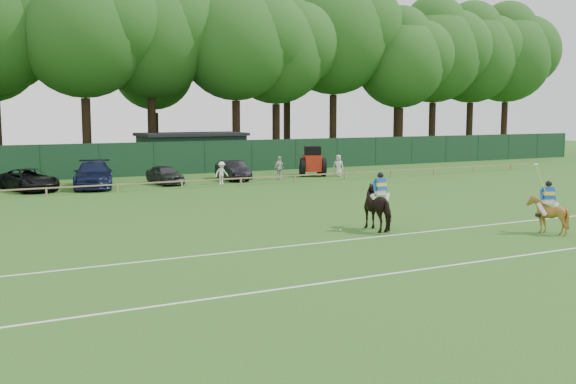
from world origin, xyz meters
TOP-DOWN VIEW (x-y plane):
  - ground at (0.00, 0.00)m, footprint 160.00×160.00m
  - horse_dark at (3.20, 0.20)m, footprint 1.08×2.19m
  - horse_chestnut at (8.56, -3.47)m, footprint 1.64×1.72m
  - suv_black at (-7.49, 21.17)m, footprint 3.40×5.15m
  - sedan_navy at (-3.72, 21.01)m, footprint 3.55×6.00m
  - hatch_grey at (0.85, 20.89)m, footprint 1.83×3.82m
  - estate_black at (5.88, 21.32)m, footprint 1.71×4.15m
  - spectator_left at (4.15, 19.21)m, footprint 1.02×0.66m
  - spectator_mid at (8.80, 19.96)m, footprint 1.04×0.73m
  - spectator_right at (13.73, 20.06)m, footprint 0.92×0.88m
  - rider_dark at (3.20, 0.19)m, footprint 0.94×0.39m
  - rider_chestnut at (8.55, -3.48)m, footprint 0.90×0.77m
  - polo_ball at (1.67, 0.74)m, footprint 0.09×0.09m
  - pitch_lines at (0.00, -3.50)m, footprint 60.00×5.10m
  - pitch_rail at (0.00, 18.00)m, footprint 62.10×0.10m
  - perimeter_fence at (0.00, 27.00)m, footprint 92.08×0.08m
  - utility_shed at (6.00, 30.00)m, footprint 8.40×4.40m
  - tree_row at (2.00, 35.00)m, footprint 96.00×12.00m
  - tractor at (12.27, 21.37)m, footprint 2.61×3.08m

SIDE VIEW (x-z plane):
  - ground at x=0.00m, z-range 0.00..0.00m
  - tree_row at x=2.00m, z-range -10.50..10.50m
  - pitch_lines at x=0.00m, z-range 0.00..0.01m
  - polo_ball at x=1.67m, z-range 0.00..0.09m
  - pitch_rail at x=0.00m, z-range 0.20..0.70m
  - hatch_grey at x=0.85m, z-range 0.00..1.26m
  - suv_black at x=-7.49m, z-range 0.00..1.31m
  - estate_black at x=5.88m, z-range 0.00..1.34m
  - spectator_left at x=4.15m, z-range 0.00..1.48m
  - horse_chestnut at x=8.56m, z-range 0.00..1.48m
  - spectator_right at x=13.73m, z-range 0.00..1.58m
  - sedan_navy at x=-3.72m, z-range 0.00..1.63m
  - spectator_mid at x=8.80m, z-range 0.00..1.64m
  - horse_dark at x=3.20m, z-range 0.00..1.82m
  - tractor at x=12.27m, z-range -0.06..2.14m
  - perimeter_fence at x=0.00m, z-range 0.00..2.50m
  - rider_chestnut at x=8.55m, z-range 0.41..2.46m
  - utility_shed at x=6.00m, z-range 0.02..3.06m
  - rider_dark at x=3.20m, z-range 0.99..2.40m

